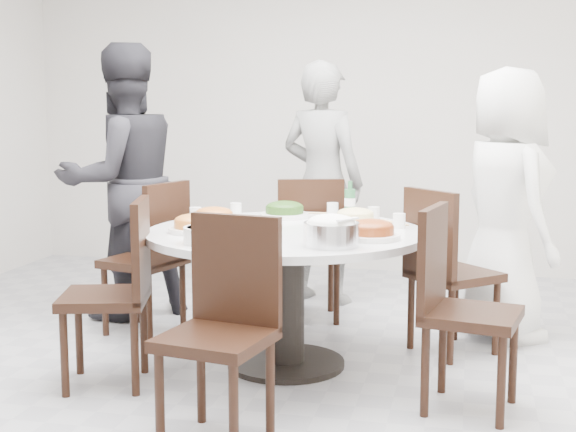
% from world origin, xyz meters
% --- Properties ---
extents(floor, '(6.00, 6.00, 0.01)m').
position_xyz_m(floor, '(0.00, 0.00, 0.00)').
color(floor, '#A3A3A8').
rests_on(floor, ground).
extents(wall_back, '(6.00, 0.01, 2.80)m').
position_xyz_m(wall_back, '(0.00, 3.00, 1.40)').
color(wall_back, beige).
rests_on(wall_back, ground).
extents(dining_table, '(1.50, 1.50, 0.75)m').
position_xyz_m(dining_table, '(-0.12, 0.35, 0.38)').
color(dining_table, silver).
rests_on(dining_table, floor).
extents(chair_ne, '(0.59, 0.59, 0.95)m').
position_xyz_m(chair_ne, '(0.76, 0.80, 0.47)').
color(chair_ne, black).
rests_on(chair_ne, floor).
extents(chair_n, '(0.52, 0.52, 0.95)m').
position_xyz_m(chair_n, '(-0.20, 1.33, 0.47)').
color(chair_n, black).
rests_on(chair_n, floor).
extents(chair_nw, '(0.52, 0.52, 0.95)m').
position_xyz_m(chair_nw, '(-1.13, 0.78, 0.47)').
color(chair_nw, black).
rests_on(chair_nw, floor).
extents(chair_sw, '(0.52, 0.52, 0.95)m').
position_xyz_m(chair_sw, '(-0.95, -0.14, 0.47)').
color(chair_sw, black).
rests_on(chair_sw, floor).
extents(chair_s, '(0.49, 0.49, 0.95)m').
position_xyz_m(chair_s, '(-0.18, -0.70, 0.47)').
color(chair_s, black).
rests_on(chair_s, floor).
extents(chair_se, '(0.49, 0.49, 0.95)m').
position_xyz_m(chair_se, '(0.86, -0.08, 0.47)').
color(chair_se, black).
rests_on(chair_se, floor).
extents(diner_right, '(0.84, 0.95, 1.64)m').
position_xyz_m(diner_right, '(1.04, 1.17, 0.82)').
color(diner_right, silver).
rests_on(diner_right, floor).
extents(diner_middle, '(0.73, 0.59, 1.72)m').
position_xyz_m(diner_middle, '(-0.20, 1.84, 0.86)').
color(diner_middle, black).
rests_on(diner_middle, floor).
extents(diner_left, '(1.10, 1.11, 1.81)m').
position_xyz_m(diner_left, '(-1.41, 1.13, 0.91)').
color(diner_left, black).
rests_on(diner_left, floor).
extents(dish_greens, '(0.29, 0.29, 0.07)m').
position_xyz_m(dish_greens, '(-0.24, 0.82, 0.79)').
color(dish_greens, white).
rests_on(dish_greens, dining_table).
extents(dish_pale, '(0.27, 0.27, 0.07)m').
position_xyz_m(dish_pale, '(0.21, 0.62, 0.79)').
color(dish_pale, white).
rests_on(dish_pale, dining_table).
extents(dish_orange, '(0.27, 0.27, 0.07)m').
position_xyz_m(dish_orange, '(-0.57, 0.47, 0.79)').
color(dish_orange, white).
rests_on(dish_orange, dining_table).
extents(dish_redbrown, '(0.30, 0.30, 0.07)m').
position_xyz_m(dish_redbrown, '(0.36, 0.17, 0.79)').
color(dish_redbrown, white).
rests_on(dish_redbrown, dining_table).
extents(dish_tofu, '(0.28, 0.28, 0.07)m').
position_xyz_m(dish_tofu, '(-0.57, 0.17, 0.79)').
color(dish_tofu, white).
rests_on(dish_tofu, dining_table).
extents(rice_bowl, '(0.27, 0.27, 0.11)m').
position_xyz_m(rice_bowl, '(0.20, -0.07, 0.81)').
color(rice_bowl, silver).
rests_on(rice_bowl, dining_table).
extents(soup_bowl, '(0.26, 0.26, 0.08)m').
position_xyz_m(soup_bowl, '(-0.39, -0.12, 0.79)').
color(soup_bowl, white).
rests_on(soup_bowl, dining_table).
extents(beverage_bottle, '(0.06, 0.06, 0.22)m').
position_xyz_m(beverage_bottle, '(0.14, 0.88, 0.86)').
color(beverage_bottle, '#286539').
rests_on(beverage_bottle, dining_table).
extents(tea_cups, '(0.07, 0.07, 0.08)m').
position_xyz_m(tea_cups, '(-0.15, 0.93, 0.79)').
color(tea_cups, white).
rests_on(tea_cups, dining_table).
extents(chopsticks, '(0.24, 0.04, 0.01)m').
position_xyz_m(chopsticks, '(-0.16, 1.01, 0.76)').
color(chopsticks, tan).
rests_on(chopsticks, dining_table).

